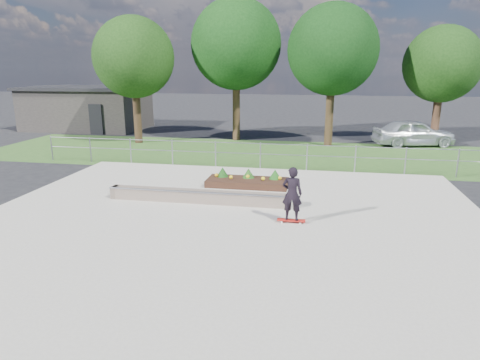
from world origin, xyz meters
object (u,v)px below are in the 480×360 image
object	(u,v)px
planter_bed	(248,181)
grind_ledge	(198,196)
skateboarder	(292,194)
parked_car	(413,133)

from	to	relation	value
planter_bed	grind_ledge	bearing A→B (deg)	-118.25
skateboarder	parked_car	size ratio (longest dim) A/B	0.37
planter_bed	skateboarder	distance (m)	4.17
planter_bed	parked_car	size ratio (longest dim) A/B	0.68
planter_bed	skateboarder	xyz separation A→B (m)	(1.86, -3.67, 0.66)
grind_ledge	skateboarder	xyz separation A→B (m)	(3.11, -1.34, 0.64)
grind_ledge	parked_car	bearing A→B (deg)	54.06
skateboarder	parked_car	world-z (taller)	skateboarder
skateboarder	planter_bed	bearing A→B (deg)	116.95
grind_ledge	planter_bed	size ratio (longest dim) A/B	2.00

